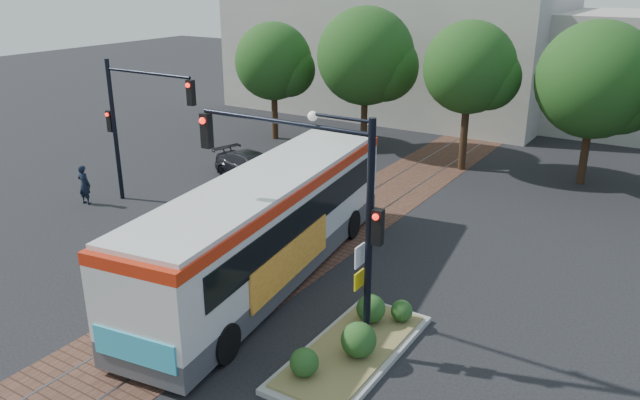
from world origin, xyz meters
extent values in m
plane|color=black|center=(0.00, 0.00, 0.00)|extent=(120.00, 120.00, 0.00)
cube|color=brown|center=(0.00, 4.00, 0.01)|extent=(3.60, 40.00, 0.01)
cube|color=slate|center=(-0.75, 4.00, 0.01)|extent=(0.06, 40.00, 0.01)
cube|color=slate|center=(0.75, 4.00, 0.01)|extent=(0.06, 40.00, 0.01)
cylinder|color=#382314|center=(-10.00, 16.00, 1.43)|extent=(0.36, 0.36, 2.86)
sphere|color=#1A4014|center=(-10.00, 16.00, 4.51)|extent=(4.40, 4.40, 4.40)
cylinder|color=#382314|center=(-4.50, 16.80, 1.56)|extent=(0.36, 0.36, 3.12)
sphere|color=#1A4014|center=(-4.50, 16.80, 5.07)|extent=(5.20, 5.20, 5.20)
cylinder|color=#382314|center=(1.50, 16.00, 1.69)|extent=(0.36, 0.36, 3.39)
sphere|color=#1A4014|center=(1.50, 16.00, 5.04)|extent=(4.40, 4.40, 4.40)
cylinder|color=#382314|center=(7.00, 16.80, 1.43)|extent=(0.36, 0.36, 2.86)
sphere|color=#1A4014|center=(7.00, 16.80, 4.81)|extent=(5.20, 5.20, 5.20)
cube|color=#ADA899|center=(-8.00, 28.00, 4.00)|extent=(22.00, 12.00, 8.00)
cube|color=#434345|center=(0.37, 1.42, 0.58)|extent=(4.38, 13.01, 0.74)
cube|color=silver|center=(0.37, 1.42, 1.97)|extent=(4.40, 13.01, 2.02)
cube|color=black|center=(0.32, 1.74, 2.29)|extent=(4.29, 11.75, 0.96)
cube|color=red|center=(0.37, 1.42, 3.14)|extent=(4.44, 13.02, 0.32)
cube|color=silver|center=(0.37, 1.42, 3.35)|extent=(4.26, 12.58, 0.15)
cube|color=black|center=(1.22, -4.74, 2.39)|extent=(1.70, 0.36, 0.96)
cube|color=#31A9C6|center=(1.24, -4.92, 1.12)|extent=(2.33, 0.38, 0.74)
cube|color=orange|center=(1.88, 0.56, 1.33)|extent=(0.72, 4.75, 1.17)
cylinder|color=black|center=(-0.22, -3.28, 0.53)|extent=(0.51, 1.10, 1.06)
cylinder|color=black|center=(2.20, -2.94, 0.53)|extent=(0.51, 1.10, 1.06)
cylinder|color=black|center=(-1.40, 5.26, 0.53)|extent=(0.51, 1.10, 1.06)
cylinder|color=black|center=(1.03, 5.59, 0.53)|extent=(0.51, 1.10, 1.06)
cube|color=gray|center=(4.80, -1.00, 0.07)|extent=(2.20, 5.20, 0.15)
cube|color=olive|center=(4.80, -1.00, 0.19)|extent=(1.90, 4.80, 0.08)
sphere|color=#1E4719|center=(4.40, -2.60, 0.58)|extent=(0.70, 0.70, 0.70)
sphere|color=#1E4719|center=(5.10, -1.20, 0.68)|extent=(0.90, 0.90, 0.90)
sphere|color=#1E4719|center=(4.60, 0.40, 0.63)|extent=(0.80, 0.80, 0.80)
sphere|color=#1E4719|center=(5.30, 0.90, 0.53)|extent=(0.60, 0.60, 0.60)
cylinder|color=black|center=(5.10, -0.80, 3.21)|extent=(0.18, 0.18, 6.00)
cylinder|color=black|center=(2.60, -0.80, 5.81)|extent=(5.00, 0.12, 0.12)
cube|color=black|center=(0.10, -0.80, 5.26)|extent=(0.28, 0.22, 0.95)
sphere|color=#FF190C|center=(0.10, -0.94, 5.56)|extent=(0.18, 0.18, 0.18)
cube|color=black|center=(5.32, -0.80, 3.61)|extent=(0.26, 0.20, 0.90)
sphere|color=#FF190C|center=(5.32, -0.93, 3.92)|extent=(0.16, 0.16, 0.16)
cube|color=white|center=(4.92, -0.92, 2.81)|extent=(0.04, 0.45, 0.55)
cube|color=yellow|center=(4.92, -0.92, 2.17)|extent=(0.04, 0.45, 0.45)
cylinder|color=black|center=(4.30, -0.80, 6.12)|extent=(1.60, 0.08, 0.08)
sphere|color=silver|center=(3.50, -0.80, 6.06)|extent=(0.24, 0.24, 0.24)
cylinder|color=black|center=(-9.50, 4.00, 3.00)|extent=(0.18, 0.18, 6.00)
cylinder|color=black|center=(-7.25, 4.00, 5.60)|extent=(4.50, 0.12, 0.12)
cube|color=black|center=(-5.00, 4.00, 5.05)|extent=(0.28, 0.22, 0.95)
sphere|color=#FF190C|center=(-5.00, 3.86, 5.35)|extent=(0.18, 0.18, 0.18)
cube|color=black|center=(-9.72, 4.00, 3.40)|extent=(0.26, 0.20, 0.90)
sphere|color=#FF190C|center=(-9.72, 3.87, 3.70)|extent=(0.16, 0.16, 0.16)
imported|color=black|center=(-10.27, 2.73, 0.85)|extent=(0.65, 0.45, 1.70)
imported|color=black|center=(-6.15, 8.99, 0.66)|extent=(4.85, 2.89, 1.32)
camera|label=1|loc=(11.41, -13.03, 9.28)|focal=35.00mm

